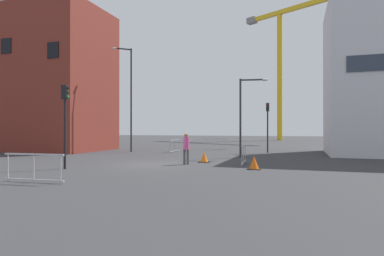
{
  "coord_description": "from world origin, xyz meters",
  "views": [
    {
      "loc": [
        7.79,
        -16.89,
        1.99
      ],
      "look_at": [
        0.0,
        6.8,
        2.07
      ],
      "focal_mm": 30.82,
      "sensor_mm": 36.0,
      "label": 1
    }
  ],
  "objects": [
    {
      "name": "safety_barrier_mid_span",
      "position": [
        -2.54,
        9.68,
        0.56
      ],
      "size": [
        0.2,
        2.57,
        1.08
      ],
      "color": "gray",
      "rests_on": "ground"
    },
    {
      "name": "safety_barrier_right_run",
      "position": [
        0.17,
        13.64,
        0.56
      ],
      "size": [
        2.34,
        0.08,
        1.08
      ],
      "color": "#B2B5BA",
      "rests_on": "ground"
    },
    {
      "name": "streetlamp_short",
      "position": [
        4.12,
        6.04,
        3.38
      ],
      "size": [
        1.94,
        0.43,
        5.51
      ],
      "color": "#2D2D30",
      "rests_on": "ground"
    },
    {
      "name": "traffic_cone_striped",
      "position": [
        5.63,
        -0.49,
        0.3
      ],
      "size": [
        0.64,
        0.64,
        0.65
      ],
      "color": "black",
      "rests_on": "ground"
    },
    {
      "name": "construction_crane",
      "position": [
        4.82,
        43.09,
        15.64
      ],
      "size": [
        17.58,
        10.18,
        23.23
      ],
      "color": "gold",
      "rests_on": "ground"
    },
    {
      "name": "brick_building",
      "position": [
        -13.4,
        8.31,
        6.48
      ],
      "size": [
        8.1,
        7.46,
        12.95
      ],
      "color": "maroon",
      "rests_on": "ground"
    },
    {
      "name": "traffic_cone_by_barrier",
      "position": [
        2.33,
        2.06,
        0.3
      ],
      "size": [
        0.63,
        0.63,
        0.64
      ],
      "color": "black",
      "rests_on": "ground"
    },
    {
      "name": "pedestrian_walking",
      "position": [
        1.7,
        0.58,
        1.03
      ],
      "size": [
        0.34,
        0.34,
        1.76
      ],
      "color": "#4C4C51",
      "rests_on": "ground"
    },
    {
      "name": "safety_barrier_rear",
      "position": [
        -1.6,
        -7.13,
        0.56
      ],
      "size": [
        2.54,
        0.24,
        1.08
      ],
      "color": "#B2B5BA",
      "rests_on": "ground"
    },
    {
      "name": "traffic_light_median",
      "position": [
        -3.35,
        -3.29,
        2.79
      ],
      "size": [
        0.38,
        0.28,
        4.18
      ],
      "color": "black",
      "rests_on": "ground"
    },
    {
      "name": "safety_barrier_front",
      "position": [
        4.76,
        1.64,
        0.56
      ],
      "size": [
        0.22,
        2.31,
        1.08
      ],
      "color": "#9EA0A5",
      "rests_on": "ground"
    },
    {
      "name": "ground",
      "position": [
        0.0,
        0.0,
        0.0
      ],
      "size": [
        160.0,
        160.0,
        0.0
      ],
      "primitive_type": "plane",
      "color": "#333335"
    },
    {
      "name": "traffic_light_island",
      "position": [
        5.2,
        11.31,
        2.8
      ],
      "size": [
        0.3,
        0.39,
        4.18
      ],
      "color": "#232326",
      "rests_on": "ground"
    },
    {
      "name": "streetlamp_tall",
      "position": [
        -6.36,
        8.62,
        5.18
      ],
      "size": [
        1.37,
        1.18,
        9.03
      ],
      "color": "#232326",
      "rests_on": "ground"
    }
  ]
}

